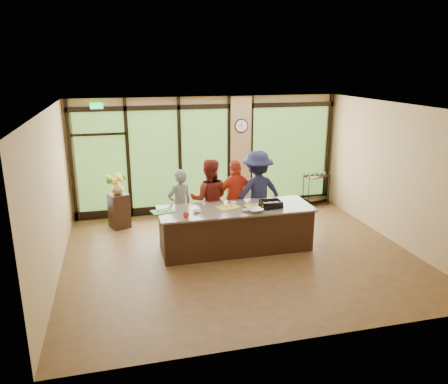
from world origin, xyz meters
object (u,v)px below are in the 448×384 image
cook_left (180,206)px  cook_right (257,193)px  island_base (236,229)px  roasting_pan (271,206)px  flower_stand (119,211)px  bar_cart (316,185)px

cook_left → cook_right: size_ratio=0.84×
cook_right → island_base: bearing=38.2°
island_base → roasting_pan: (0.72, -0.14, 0.52)m
island_base → cook_left: cook_left is taller
flower_stand → bar_cart: (5.36, 0.53, 0.13)m
cook_left → cook_right: 1.77m
flower_stand → roasting_pan: bearing=-56.4°
cook_left → roasting_pan: (1.77, -0.88, 0.14)m
roasting_pan → flower_stand: (-3.07, 2.07, -0.54)m
island_base → bar_cart: (3.00, 2.45, 0.11)m
cook_left → flower_stand: 1.81m
island_base → cook_right: 1.15m
flower_stand → cook_left: bearing=-65.0°
roasting_pan → flower_stand: roasting_pan is taller
cook_left → cook_right: (1.76, 0.01, 0.15)m
flower_stand → island_base: bearing=-61.7°
island_base → bar_cart: bearing=39.2°
cook_right → bar_cart: bearing=-151.6°
cook_right → flower_stand: size_ratio=2.34×
cook_right → bar_cart: 2.89m
bar_cart → cook_right: bearing=-162.1°
island_base → cook_right: bearing=46.4°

